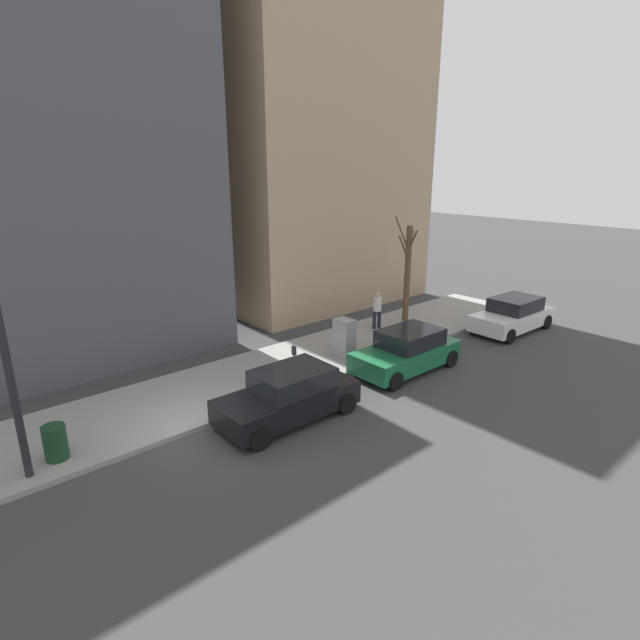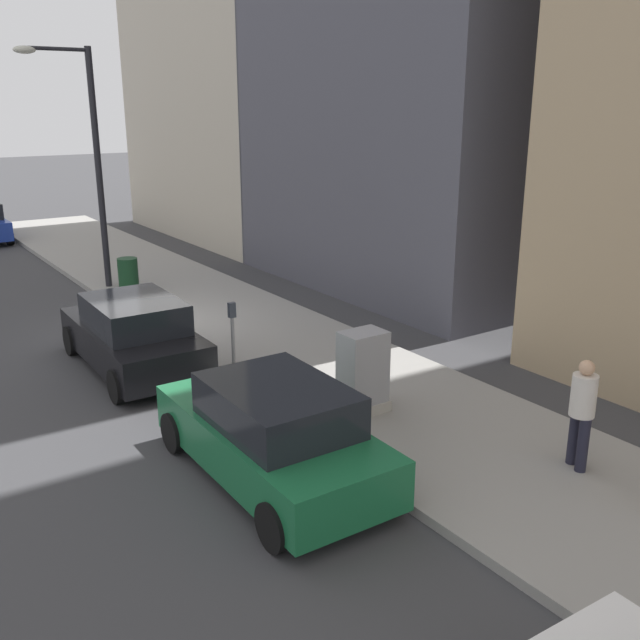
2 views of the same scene
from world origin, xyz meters
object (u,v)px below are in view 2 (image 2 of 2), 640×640
Objects in this scene: parking_meter at (232,328)px; pedestrian_near_meter at (582,408)px; parked_car_green at (273,433)px; streetlamp at (87,149)px; parked_car_black at (134,335)px; trash_bin at (128,274)px; utility_box at (363,373)px.

pedestrian_near_meter reaches higher than parking_meter.
streetlamp reaches higher than parked_car_green.
parked_car_black is at bearing 137.26° from parking_meter.
trash_bin is (1.97, 5.78, -0.14)m from parked_car_black.
utility_box is 0.86× the size of pedestrian_near_meter.
parked_car_green is 2.54× the size of pedestrian_near_meter.
parked_car_green is 12.43m from streetlamp.
pedestrian_near_meter is (2.38, -14.35, -2.93)m from streetlamp.
parking_meter is at bearing -41.65° from parked_car_black.
trash_bin is at bearing 80.92° from parked_car_green.
streetlamp is at bearing 91.21° from parking_meter.
utility_box is 0.22× the size of streetlamp.
parked_car_green is 5.42m from parked_car_black.
trash_bin is 13.76m from pedestrian_near_meter.
utility_box reaches higher than parking_meter.
parking_meter is at bearing -93.58° from trash_bin.
parked_car_green is 1.00× the size of parked_car_black.
streetlamp is 7.22× the size of trash_bin.
parking_meter is 8.46m from streetlamp.
utility_box is at bearing -84.72° from streetlamp.
streetlamp is at bearing 84.40° from parked_car_green.
parked_car_black is 4.70× the size of trash_bin.
utility_box is 11.50m from streetlamp.
parking_meter is 1.50× the size of trash_bin.
streetlamp is 3.54m from trash_bin.
parking_meter is 0.21× the size of streetlamp.
parked_car_green is 3.13× the size of parking_meter.
parked_car_black is 6.11m from trash_bin.
streetlamp is at bearing 79.31° from parked_car_black.
streetlamp reaches higher than trash_bin.
parked_car_green is at bearing -99.72° from trash_bin.
parked_car_green reaches higher than trash_bin.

